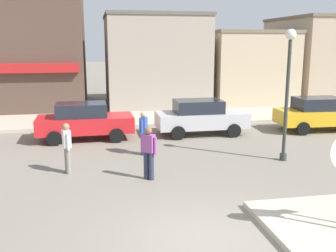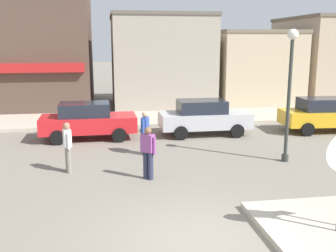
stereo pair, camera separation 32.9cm
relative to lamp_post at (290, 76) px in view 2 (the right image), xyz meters
The scene contains 12 objects.
ground_plane 7.17m from the lamp_post, 129.99° to the right, with size 160.00×160.00×0.00m, color gray.
kerb_far 9.68m from the lamp_post, 117.00° to the left, with size 80.00×4.00×0.15m, color #B7AD99.
lamp_post is the anchor object (origin of this frame).
parked_car_nearest 8.45m from the lamp_post, 147.29° to the left, with size 4.03×1.94×1.56m.
parked_car_second 5.24m from the lamp_post, 112.03° to the left, with size 4.00×1.88×1.56m.
parked_car_third 6.10m from the lamp_post, 46.92° to the left, with size 4.08×2.04×1.56m.
pedestrian_crossing_near 5.41m from the lamp_post, 160.85° to the left, with size 0.34×0.54×1.61m.
pedestrian_crossing_far 5.43m from the lamp_post, 167.73° to the right, with size 0.48×0.42×1.61m.
pedestrian_kerb_side 7.62m from the lamp_post, behind, with size 0.30×0.56×1.61m.
building_corner_shop 18.61m from the lamp_post, 129.16° to the left, with size 9.81×8.81×8.60m.
building_storefront_left_near 13.32m from the lamp_post, 100.85° to the left, with size 6.27×6.04×5.79m.
building_storefront_left_mid 13.52m from the lamp_post, 74.38° to the left, with size 5.38×5.77×4.82m.
Camera 2 is at (-1.91, -7.31, 4.04)m, focal length 42.00 mm.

